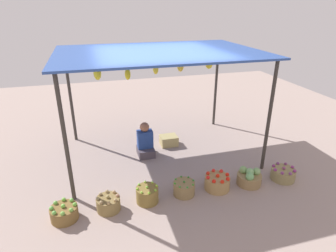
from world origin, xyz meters
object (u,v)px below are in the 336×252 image
(basket_cabbages, at_px, (249,178))
(basket_purple_onions, at_px, (283,174))
(basket_limes, at_px, (147,195))
(basket_green_chilies, at_px, (184,188))
(wooden_crate_near_vendor, at_px, (169,140))
(vendor_person, at_px, (145,143))
(basket_potatoes, at_px, (108,203))
(basket_red_tomatoes, at_px, (217,182))
(basket_green_apples, at_px, (64,213))

(basket_cabbages, bearing_deg, basket_purple_onions, -2.49)
(basket_cabbages, bearing_deg, basket_limes, 179.85)
(basket_green_chilies, distance_m, wooden_crate_near_vendor, 1.98)
(basket_purple_onions, bearing_deg, vendor_person, 144.64)
(basket_purple_onions, bearing_deg, basket_potatoes, -179.93)
(wooden_crate_near_vendor, bearing_deg, basket_limes, -115.48)
(vendor_person, height_order, basket_potatoes, vendor_person)
(basket_red_tomatoes, distance_m, basket_purple_onions, 1.37)
(vendor_person, bearing_deg, basket_limes, -100.41)
(vendor_person, relative_size, basket_limes, 2.01)
(vendor_person, height_order, wooden_crate_near_vendor, vendor_person)
(basket_red_tomatoes, distance_m, basket_cabbages, 0.65)
(basket_green_apples, height_order, basket_purple_onions, basket_green_apples)
(basket_purple_onions, bearing_deg, basket_green_chilies, 178.16)
(basket_green_apples, height_order, basket_potatoes, basket_potatoes)
(basket_green_apples, relative_size, basket_limes, 1.12)
(basket_potatoes, relative_size, wooden_crate_near_vendor, 0.98)
(basket_potatoes, distance_m, basket_red_tomatoes, 2.00)
(basket_limes, height_order, basket_red_tomatoes, basket_limes)
(basket_green_chilies, relative_size, basket_purple_onions, 0.84)
(basket_green_apples, relative_size, wooden_crate_near_vendor, 1.07)
(basket_potatoes, xyz_separation_m, basket_purple_onions, (3.37, 0.00, -0.01))
(basket_potatoes, bearing_deg, basket_green_apples, -177.14)
(basket_limes, xyz_separation_m, basket_red_tomatoes, (1.33, 0.02, -0.01))
(basket_purple_onions, bearing_deg, basket_green_apples, -179.45)
(wooden_crate_near_vendor, bearing_deg, basket_purple_onions, -49.13)
(wooden_crate_near_vendor, bearing_deg, basket_green_chilies, -97.77)
(basket_cabbages, bearing_deg, vendor_person, 135.03)
(basket_green_chilies, relative_size, basket_cabbages, 0.85)
(basket_green_chilies, height_order, basket_red_tomatoes, basket_red_tomatoes)
(basket_green_apples, bearing_deg, basket_cabbages, 1.21)
(vendor_person, xyz_separation_m, basket_green_apples, (-1.67, -1.74, -0.18))
(basket_cabbages, distance_m, wooden_crate_near_vendor, 2.24)
(basket_red_tomatoes, height_order, wooden_crate_near_vendor, basket_red_tomatoes)
(basket_green_chilies, xyz_separation_m, basket_purple_onions, (2.02, -0.07, -0.01))
(basket_potatoes, distance_m, basket_purple_onions, 3.37)
(vendor_person, bearing_deg, basket_purple_onions, -35.36)
(basket_green_apples, height_order, basket_red_tomatoes, basket_red_tomatoes)
(basket_potatoes, bearing_deg, basket_cabbages, 0.77)
(basket_green_apples, distance_m, basket_limes, 1.37)
(basket_red_tomatoes, bearing_deg, vendor_person, 121.96)
(basket_potatoes, relative_size, basket_purple_onions, 0.85)
(basket_potatoes, distance_m, basket_green_chilies, 1.35)
(vendor_person, relative_size, wooden_crate_near_vendor, 1.93)
(basket_red_tomatoes, bearing_deg, basket_potatoes, -178.13)
(basket_green_apples, xyz_separation_m, basket_potatoes, (0.70, 0.03, 0.00))
(basket_limes, height_order, basket_purple_onions, basket_limes)
(basket_red_tomatoes, relative_size, wooden_crate_near_vendor, 1.16)
(basket_red_tomatoes, xyz_separation_m, basket_cabbages, (0.65, -0.03, 0.01))
(basket_purple_onions, bearing_deg, basket_limes, 179.22)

